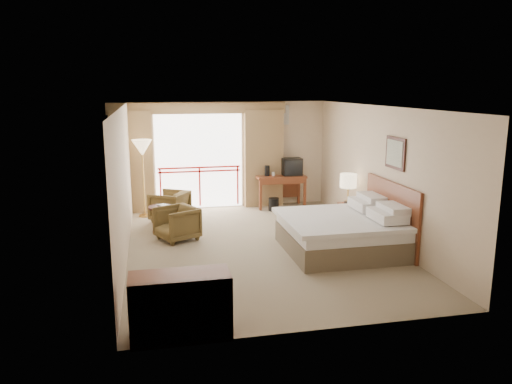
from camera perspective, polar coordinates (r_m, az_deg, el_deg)
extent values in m
plane|color=gray|center=(9.83, 0.37, -6.24)|extent=(7.00, 7.00, 0.00)
plane|color=white|center=(9.34, 0.39, 9.70)|extent=(7.00, 7.00, 0.00)
plane|color=beige|center=(12.89, -3.00, 4.28)|extent=(5.00, 0.00, 5.00)
plane|color=beige|center=(6.21, 7.41, -4.22)|extent=(5.00, 0.00, 5.00)
plane|color=beige|center=(9.28, -14.86, 0.89)|extent=(0.00, 7.00, 7.00)
plane|color=beige|center=(10.32, 14.08, 2.01)|extent=(0.00, 7.00, 7.00)
plane|color=white|center=(12.79, -6.52, 3.48)|extent=(2.40, 0.00, 2.40)
cube|color=red|center=(12.81, -6.49, 2.36)|extent=(2.09, 0.03, 0.04)
cube|color=red|center=(12.79, -6.50, 2.81)|extent=(2.09, 0.03, 0.04)
cube|color=red|center=(12.82, -10.85, 0.42)|extent=(0.04, 0.03, 1.00)
cube|color=red|center=(12.88, -6.44, 0.61)|extent=(0.04, 0.03, 1.00)
cube|color=red|center=(13.01, -2.10, 0.79)|extent=(0.04, 0.03, 1.00)
cube|color=olive|center=(12.60, -13.96, 3.31)|extent=(1.00, 0.26, 2.50)
cube|color=olive|center=(12.92, 0.85, 3.87)|extent=(1.00, 0.26, 2.50)
cube|color=olive|center=(12.56, -6.62, 9.52)|extent=(4.40, 0.22, 0.28)
cube|color=silver|center=(13.03, 2.69, 8.79)|extent=(0.50, 0.04, 0.50)
cube|color=brown|center=(9.63, 9.65, -5.55)|extent=(2.05, 2.00, 0.40)
cube|color=white|center=(9.55, 9.71, -3.83)|extent=(2.01, 1.96, 0.22)
cube|color=white|center=(9.49, 9.46, -3.09)|extent=(2.09, 2.06, 0.08)
cube|color=white|center=(9.36, 14.78, -2.60)|extent=(0.50, 0.75, 0.18)
cube|color=white|center=(10.15, 12.51, -1.37)|extent=(0.50, 0.75, 0.18)
cube|color=white|center=(9.39, 15.53, -1.84)|extent=(0.40, 0.70, 0.14)
cube|color=white|center=(10.17, 13.20, -0.67)|extent=(0.40, 0.70, 0.14)
cube|color=#612512|center=(9.92, 15.18, -2.58)|extent=(0.06, 2.10, 1.30)
cube|color=black|center=(9.70, 15.64, 4.30)|extent=(0.03, 0.72, 0.60)
cube|color=silver|center=(9.69, 15.54, 4.30)|extent=(0.01, 0.60, 0.48)
cube|color=#612512|center=(11.24, 10.46, -2.69)|extent=(0.40, 0.47, 0.53)
cylinder|color=tan|center=(11.21, 10.42, -1.11)|extent=(0.15, 0.15, 0.04)
cylinder|color=tan|center=(11.17, 10.46, -0.14)|extent=(0.03, 0.03, 0.39)
cylinder|color=#FFE5B2|center=(11.12, 10.51, 1.28)|extent=(0.37, 0.37, 0.30)
cube|color=black|center=(11.01, 10.57, -1.35)|extent=(0.23, 0.20, 0.09)
cube|color=#612512|center=(12.85, 2.80, 1.79)|extent=(1.27, 0.61, 0.05)
cube|color=#612512|center=(12.54, 0.52, -0.36)|extent=(0.06, 0.06, 0.78)
cube|color=#612512|center=(12.84, 5.59, -0.13)|extent=(0.06, 0.06, 0.78)
cube|color=#612512|center=(13.05, 0.01, 0.12)|extent=(0.06, 0.06, 0.78)
cube|color=#612512|center=(13.34, 4.90, 0.34)|extent=(0.06, 0.06, 0.78)
cube|color=#612512|center=(13.16, 2.49, 0.59)|extent=(1.16, 0.03, 0.58)
cube|color=#612512|center=(12.60, 3.11, 1.20)|extent=(1.16, 0.03, 0.13)
cube|color=black|center=(12.89, 4.10, 2.91)|extent=(0.49, 0.38, 0.45)
cube|color=black|center=(12.71, 4.34, 2.78)|extent=(0.45, 0.02, 0.36)
cylinder|color=black|center=(12.74, 1.28, 2.43)|extent=(0.15, 0.15, 0.27)
cylinder|color=white|center=(12.74, 1.99, 2.06)|extent=(0.10, 0.10, 0.11)
cylinder|color=black|center=(12.56, 2.03, -1.42)|extent=(0.34, 0.34, 0.33)
imported|color=#4D3B1D|center=(11.83, -9.78, -3.25)|extent=(1.05, 1.04, 0.70)
imported|color=#4D3B1D|center=(10.37, -8.97, -5.40)|extent=(1.00, 0.99, 0.69)
cylinder|color=black|center=(10.80, -10.87, -1.73)|extent=(0.52, 0.52, 0.04)
cylinder|color=black|center=(10.87, -10.81, -3.12)|extent=(0.06, 0.06, 0.52)
cylinder|color=black|center=(10.94, -10.76, -4.43)|extent=(0.37, 0.37, 0.03)
imported|color=white|center=(10.80, -10.87, -1.62)|extent=(0.27, 0.29, 0.02)
cylinder|color=tan|center=(12.36, -12.54, -2.63)|extent=(0.30, 0.30, 0.03)
cylinder|color=tan|center=(12.19, -12.71, 0.95)|extent=(0.03, 0.03, 1.61)
cone|color=#FFE5B2|center=(12.06, -12.90, 4.96)|extent=(0.47, 0.47, 0.38)
cube|color=#612512|center=(6.39, -8.63, -12.73)|extent=(1.24, 0.52, 0.83)
cube|color=black|center=(6.16, -8.47, -13.72)|extent=(1.14, 0.02, 0.72)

